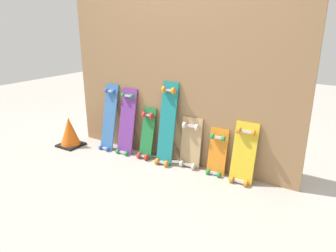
{
  "coord_description": "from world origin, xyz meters",
  "views": [
    {
      "loc": [
        1.72,
        -2.8,
        1.52
      ],
      "look_at": [
        0.0,
        -0.07,
        0.44
      ],
      "focal_mm": 33.35,
      "sensor_mm": 36.0,
      "label": 1
    }
  ],
  "objects_px": {
    "skateboard_purple": "(127,124)",
    "skateboard_yellow": "(243,156)",
    "skateboard_orange": "(217,155)",
    "skateboard_green": "(147,136)",
    "traffic_cone": "(70,132)",
    "skateboard_natural": "(190,145)",
    "skateboard_teal": "(167,127)",
    "skateboard_blue": "(109,120)"
  },
  "relations": [
    {
      "from": "skateboard_green",
      "to": "skateboard_orange",
      "type": "xyz_separation_m",
      "value": [
        0.87,
        0.04,
        -0.05
      ]
    },
    {
      "from": "skateboard_blue",
      "to": "skateboard_green",
      "type": "xyz_separation_m",
      "value": [
        0.56,
        0.02,
        -0.1
      ]
    },
    {
      "from": "skateboard_purple",
      "to": "skateboard_yellow",
      "type": "xyz_separation_m",
      "value": [
        1.45,
        0.02,
        -0.08
      ]
    },
    {
      "from": "skateboard_green",
      "to": "skateboard_orange",
      "type": "relative_size",
      "value": 1.16
    },
    {
      "from": "skateboard_blue",
      "to": "skateboard_green",
      "type": "height_order",
      "value": "skateboard_blue"
    },
    {
      "from": "skateboard_yellow",
      "to": "skateboard_green",
      "type": "bearing_deg",
      "value": -179.22
    },
    {
      "from": "skateboard_orange",
      "to": "skateboard_yellow",
      "type": "xyz_separation_m",
      "value": [
        0.29,
        -0.02,
        0.06
      ]
    },
    {
      "from": "skateboard_teal",
      "to": "skateboard_orange",
      "type": "xyz_separation_m",
      "value": [
        0.59,
        0.04,
        -0.22
      ]
    },
    {
      "from": "skateboard_purple",
      "to": "traffic_cone",
      "type": "bearing_deg",
      "value": -162.08
    },
    {
      "from": "traffic_cone",
      "to": "skateboard_blue",
      "type": "bearing_deg",
      "value": 25.9
    },
    {
      "from": "skateboard_blue",
      "to": "skateboard_green",
      "type": "distance_m",
      "value": 0.57
    },
    {
      "from": "skateboard_purple",
      "to": "skateboard_teal",
      "type": "bearing_deg",
      "value": 0.0
    },
    {
      "from": "skateboard_green",
      "to": "skateboard_yellow",
      "type": "height_order",
      "value": "skateboard_yellow"
    },
    {
      "from": "skateboard_green",
      "to": "traffic_cone",
      "type": "bearing_deg",
      "value": -166.64
    },
    {
      "from": "skateboard_purple",
      "to": "skateboard_orange",
      "type": "xyz_separation_m",
      "value": [
        1.16,
        0.04,
        -0.14
      ]
    },
    {
      "from": "skateboard_natural",
      "to": "traffic_cone",
      "type": "relative_size",
      "value": 1.62
    },
    {
      "from": "skateboard_purple",
      "to": "skateboard_natural",
      "type": "relative_size",
      "value": 1.39
    },
    {
      "from": "skateboard_green",
      "to": "traffic_cone",
      "type": "height_order",
      "value": "skateboard_green"
    },
    {
      "from": "skateboard_purple",
      "to": "skateboard_green",
      "type": "distance_m",
      "value": 0.31
    },
    {
      "from": "skateboard_green",
      "to": "skateboard_teal",
      "type": "relative_size",
      "value": 0.67
    },
    {
      "from": "skateboard_natural",
      "to": "skateboard_yellow",
      "type": "distance_m",
      "value": 0.6
    },
    {
      "from": "skateboard_orange",
      "to": "skateboard_natural",
      "type": "bearing_deg",
      "value": 178.51
    },
    {
      "from": "skateboard_teal",
      "to": "skateboard_natural",
      "type": "distance_m",
      "value": 0.33
    },
    {
      "from": "skateboard_green",
      "to": "skateboard_natural",
      "type": "xyz_separation_m",
      "value": [
        0.55,
        0.04,
        -0.01
      ]
    },
    {
      "from": "skateboard_natural",
      "to": "skateboard_orange",
      "type": "height_order",
      "value": "skateboard_natural"
    },
    {
      "from": "skateboard_blue",
      "to": "skateboard_purple",
      "type": "xyz_separation_m",
      "value": [
        0.27,
        0.01,
        -0.01
      ]
    },
    {
      "from": "skateboard_orange",
      "to": "traffic_cone",
      "type": "relative_size",
      "value": 1.48
    },
    {
      "from": "skateboard_purple",
      "to": "skateboard_yellow",
      "type": "height_order",
      "value": "skateboard_purple"
    },
    {
      "from": "skateboard_blue",
      "to": "skateboard_green",
      "type": "bearing_deg",
      "value": 1.67
    },
    {
      "from": "skateboard_blue",
      "to": "skateboard_orange",
      "type": "xyz_separation_m",
      "value": [
        1.43,
        0.05,
        -0.16
      ]
    },
    {
      "from": "skateboard_purple",
      "to": "skateboard_orange",
      "type": "distance_m",
      "value": 1.17
    },
    {
      "from": "skateboard_natural",
      "to": "skateboard_orange",
      "type": "distance_m",
      "value": 0.32
    },
    {
      "from": "skateboard_natural",
      "to": "skateboard_purple",
      "type": "bearing_deg",
      "value": -176.67
    },
    {
      "from": "skateboard_orange",
      "to": "skateboard_yellow",
      "type": "distance_m",
      "value": 0.29
    },
    {
      "from": "skateboard_yellow",
      "to": "skateboard_purple",
      "type": "bearing_deg",
      "value": -179.17
    },
    {
      "from": "skateboard_green",
      "to": "traffic_cone",
      "type": "distance_m",
      "value": 1.07
    },
    {
      "from": "traffic_cone",
      "to": "skateboard_orange",
      "type": "bearing_deg",
      "value": 8.42
    },
    {
      "from": "skateboard_teal",
      "to": "traffic_cone",
      "type": "bearing_deg",
      "value": -169.61
    },
    {
      "from": "skateboard_yellow",
      "to": "traffic_cone",
      "type": "height_order",
      "value": "skateboard_yellow"
    },
    {
      "from": "skateboard_purple",
      "to": "skateboard_green",
      "type": "relative_size",
      "value": 1.31
    },
    {
      "from": "skateboard_green",
      "to": "skateboard_orange",
      "type": "distance_m",
      "value": 0.87
    },
    {
      "from": "skateboard_green",
      "to": "skateboard_teal",
      "type": "distance_m",
      "value": 0.32
    }
  ]
}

